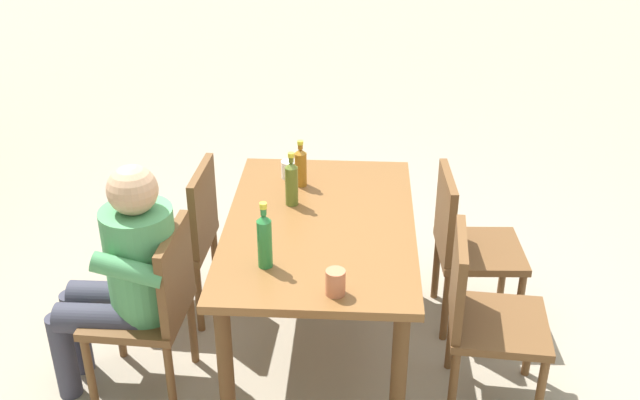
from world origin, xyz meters
TOP-DOWN VIEW (x-y plane):
  - ground_plane at (0.00, 0.00)m, footprint 24.00×24.00m
  - dining_table at (0.00, 0.00)m, footprint 1.41×0.90m
  - chair_far_left at (-0.32, 0.75)m, footprint 0.46×0.46m
  - chair_near_right at (0.31, -0.75)m, footprint 0.46×0.46m
  - chair_near_left at (-0.31, -0.75)m, footprint 0.47×0.47m
  - chair_far_right at (0.31, 0.75)m, footprint 0.46×0.46m
  - person_in_white_shirt at (-0.32, 0.86)m, footprint 0.47×0.61m
  - bottle_olive at (0.18, 0.15)m, footprint 0.06×0.06m
  - bottle_amber at (0.39, 0.12)m, footprint 0.06×0.06m
  - bottle_green at (-0.39, 0.21)m, footprint 0.06×0.06m
  - cup_terracotta at (-0.58, -0.10)m, footprint 0.08×0.08m
  - cup_white at (0.47, 0.19)m, footprint 0.08×0.08m

SIDE VIEW (x-z plane):
  - ground_plane at x=0.00m, z-range 0.00..0.00m
  - chair_far_left at x=-0.32m, z-range 0.05..0.92m
  - chair_near_right at x=0.31m, z-range 0.05..0.92m
  - chair_near_left at x=-0.31m, z-range 0.05..0.92m
  - chair_far_right at x=0.31m, z-range 0.05..0.92m
  - dining_table at x=0.00m, z-range 0.28..1.03m
  - person_in_white_shirt at x=-0.32m, z-range 0.07..1.25m
  - cup_white at x=0.47m, z-range 0.76..0.85m
  - cup_terracotta at x=-0.58m, z-range 0.76..0.87m
  - bottle_amber at x=0.39m, z-range 0.74..0.99m
  - bottle_olive at x=0.18m, z-range 0.74..1.02m
  - bottle_green at x=-0.39m, z-range 0.74..1.04m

